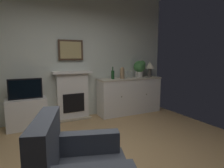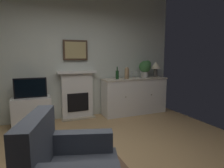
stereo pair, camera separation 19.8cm
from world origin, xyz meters
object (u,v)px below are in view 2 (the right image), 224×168
tv_set (31,88)px  table_lamp (156,66)px  fireplace_unit (77,95)px  wine_bottle (117,75)px  wine_glass_center (136,73)px  wine_glass_right (140,73)px  tv_cabinet (32,112)px  potted_plant_small (145,67)px  wine_glass_left (132,73)px  framed_picture (76,50)px  vase_decorative (127,73)px  sideboard_cabinet (134,96)px

tv_set → table_lamp: bearing=0.2°
fireplace_unit → wine_bottle: (0.92, -0.20, 0.45)m
wine_glass_center → wine_glass_right: (0.11, -0.01, 0.00)m
tv_cabinet → potted_plant_small: 2.84m
tv_set → wine_glass_left: bearing=0.5°
framed_picture → wine_glass_left: framed_picture is taller
table_lamp → wine_glass_left: size_ratio=2.42×
tv_set → vase_decorative: bearing=-1.1°
framed_picture → wine_glass_left: bearing=-9.1°
table_lamp → wine_glass_right: bearing=-174.5°
wine_glass_left → tv_set: size_ratio=0.27×
table_lamp → potted_plant_small: potted_plant_small is taller
sideboard_cabinet → potted_plant_small: bearing=7.8°
tv_cabinet → wine_glass_right: bearing=-1.4°
vase_decorative → tv_cabinet: bearing=178.3°
table_lamp → wine_glass_right: 0.50m
fireplace_unit → vase_decorative: vase_decorative is taller
fireplace_unit → wine_glass_right: bearing=-8.2°
sideboard_cabinet → wine_glass_right: (0.14, -0.05, 0.57)m
potted_plant_small → tv_cabinet: bearing=-179.4°
fireplace_unit → table_lamp: bearing=-5.0°
vase_decorative → framed_picture: bearing=166.8°
framed_picture → potted_plant_small: framed_picture is taller
fireplace_unit → wine_bottle: size_ratio=3.79×
fireplace_unit → potted_plant_small: 1.84m
wine_glass_center → fireplace_unit: bearing=171.7°
tv_cabinet → tv_set: size_ratio=1.21×
wine_bottle → potted_plant_small: potted_plant_small is taller
wine_glass_left → tv_cabinet: wine_glass_left is taller
fireplace_unit → tv_set: fireplace_unit is taller
wine_glass_right → vase_decorative: (-0.38, -0.00, 0.02)m
tv_cabinet → wine_bottle: bearing=-1.2°
table_lamp → tv_cabinet: bearing=179.7°
potted_plant_small → wine_glass_right: bearing=-154.7°
wine_bottle → tv_set: bearing=179.5°
fireplace_unit → wine_glass_center: (1.43, -0.21, 0.47)m
framed_picture → tv_set: size_ratio=0.89×
fireplace_unit → potted_plant_small: size_ratio=2.56×
wine_glass_left → tv_cabinet: (-2.30, 0.00, -0.72)m
table_lamp → tv_cabinet: table_lamp is taller
fireplace_unit → wine_glass_left: fireplace_unit is taller
wine_glass_right → tv_set: bearing=179.2°
framed_picture → vase_decorative: framed_picture is taller
framed_picture → sideboard_cabinet: bearing=-9.0°
wine_bottle → wine_glass_center: size_ratio=1.76×
potted_plant_small → table_lamp: bearing=-9.2°
framed_picture → wine_glass_right: 1.66m
framed_picture → tv_set: (-0.98, -0.23, -0.77)m
tv_cabinet → tv_set: tv_set is taller
wine_glass_center → potted_plant_small: size_ratio=0.38×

